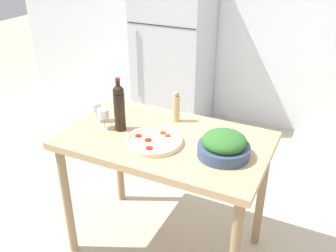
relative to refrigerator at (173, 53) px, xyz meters
name	(u,v)px	position (x,y,z in m)	size (l,w,h in m)	color
ground_plane	(166,245)	(0.81, -1.85, -0.81)	(14.00, 14.00, 0.00)	#BCAD93
wall_back	(260,7)	(0.81, 0.35, 0.50)	(6.40, 0.08, 2.60)	silver
refrigerator	(173,53)	(0.00, 0.00, 0.00)	(0.77, 0.63, 1.61)	#B7BCC1
prep_counter	(165,153)	(0.81, -1.85, -0.04)	(1.24, 0.75, 0.88)	tan
wine_bottle	(119,107)	(0.52, -1.88, 0.23)	(0.07, 0.07, 0.34)	black
wine_glass_near	(103,115)	(0.41, -1.91, 0.17)	(0.07, 0.07, 0.13)	silver
wine_glass_far	(96,108)	(0.31, -1.84, 0.17)	(0.07, 0.07, 0.13)	silver
pepper_mill	(176,107)	(0.78, -1.62, 0.18)	(0.04, 0.04, 0.21)	tan
salad_bowl	(224,145)	(1.19, -1.90, 0.14)	(0.29, 0.29, 0.14)	#384C6B
homemade_pizza	(154,141)	(0.79, -1.94, 0.09)	(0.34, 0.34, 0.03)	beige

